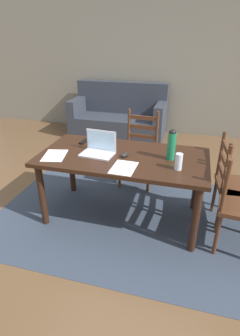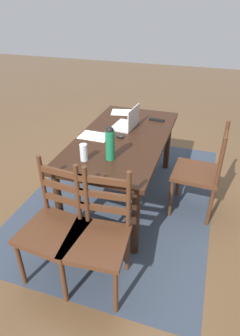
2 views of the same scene
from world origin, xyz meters
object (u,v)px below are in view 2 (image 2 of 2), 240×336
chair_right_far (98,237)px  chair_far_head (201,172)px  water_bottle (110,143)px  laptop (128,122)px  drinking_glass (84,152)px  dining_table (122,145)px  chair_right_near (56,227)px  computer_mouse (120,136)px  tv_remote (157,120)px

chair_right_far → chair_far_head: size_ratio=1.00×
chair_far_head → water_bottle: size_ratio=3.16×
laptop → drinking_glass: (0.80, -0.16, 0.02)m
laptop → drinking_glass: 0.82m
chair_far_head → dining_table: bearing=-90.2°
chair_right_near → laptop: 1.42m
dining_table → drinking_glass: 0.60m
chair_right_near → computer_mouse: chair_right_near is taller
dining_table → tv_remote: (-0.52, 0.24, 0.10)m
chair_right_near → chair_far_head: same height
dining_table → chair_right_far: 1.15m
dining_table → drinking_glass: (0.55, -0.17, 0.16)m
tv_remote → chair_far_head: bearing=-128.3°
dining_table → water_bottle: water_bottle is taller
chair_right_far → chair_far_head: 1.29m
chair_far_head → water_bottle: water_bottle is taller
dining_table → chair_right_near: chair_right_near is taller
dining_table → water_bottle: bearing=4.4°
chair_right_far → drinking_glass: 0.75m
laptop → tv_remote: (-0.27, 0.26, -0.05)m
computer_mouse → tv_remote: 0.60m
chair_right_far → computer_mouse: (-1.10, -0.19, 0.28)m
dining_table → chair_far_head: size_ratio=1.76×
drinking_glass → chair_right_near: bearing=0.1°
chair_right_far → chair_right_near: size_ratio=1.00×
chair_right_far → tv_remote: size_ratio=5.59×
water_bottle → computer_mouse: water_bottle is taller
dining_table → chair_right_near: (1.13, -0.17, -0.18)m
computer_mouse → water_bottle: bearing=24.5°
drinking_glass → dining_table: bearing=162.9°
drinking_glass → laptop: bearing=169.0°
chair_far_head → water_bottle: (0.46, -0.77, 0.42)m
water_bottle → chair_right_far: bearing=11.5°
laptop → drinking_glass: laptop is taller
dining_table → tv_remote: size_ratio=9.84×
chair_right_near → water_bottle: (-0.66, 0.21, 0.42)m
laptop → computer_mouse: 0.27m
chair_right_far → water_bottle: (-0.66, -0.13, 0.42)m
chair_right_far → computer_mouse: 1.16m
laptop → drinking_glass: size_ratio=2.24×
chair_right_far → drinking_glass: (-0.57, -0.34, 0.34)m
computer_mouse → tv_remote: (-0.54, 0.26, -0.01)m
dining_table → chair_right_far: (1.13, 0.17, -0.18)m
dining_table → laptop: size_ratio=4.94×
computer_mouse → tv_remote: computer_mouse is taller
chair_right_far → chair_far_head: bearing=150.5°
computer_mouse → chair_right_far: bearing=27.1°
drinking_glass → computer_mouse: size_ratio=1.52×
chair_right_near → chair_far_head: size_ratio=1.00×
water_bottle → computer_mouse: (-0.44, -0.06, -0.14)m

